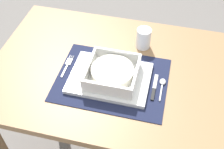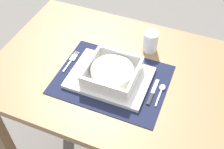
{
  "view_description": "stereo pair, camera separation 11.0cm",
  "coord_description": "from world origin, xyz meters",
  "px_view_note": "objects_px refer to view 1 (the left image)",
  "views": [
    {
      "loc": [
        0.2,
        -0.78,
        1.56
      ],
      "look_at": [
        0.02,
        -0.06,
        0.75
      ],
      "focal_mm": 46.02,
      "sensor_mm": 36.0,
      "label": 1
    },
    {
      "loc": [
        0.31,
        -0.75,
        1.56
      ],
      "look_at": [
        0.02,
        -0.06,
        0.75
      ],
      "focal_mm": 46.02,
      "sensor_mm": 36.0,
      "label": 2
    }
  ],
  "objects_px": {
    "dining_table": "(110,86)",
    "butter_knife": "(154,89)",
    "porridge_bowl": "(112,73)",
    "drinking_glass": "(143,39)",
    "spoon": "(162,84)",
    "fork": "(68,64)"
  },
  "relations": [
    {
      "from": "dining_table",
      "to": "butter_knife",
      "type": "bearing_deg",
      "value": -19.59
    },
    {
      "from": "porridge_bowl",
      "to": "butter_knife",
      "type": "xyz_separation_m",
      "value": [
        0.17,
        -0.01,
        -0.04
      ]
    },
    {
      "from": "porridge_bowl",
      "to": "butter_knife",
      "type": "bearing_deg",
      "value": -3.06
    },
    {
      "from": "drinking_glass",
      "to": "dining_table",
      "type": "bearing_deg",
      "value": -122.89
    },
    {
      "from": "dining_table",
      "to": "spoon",
      "type": "distance_m",
      "value": 0.25
    },
    {
      "from": "porridge_bowl",
      "to": "drinking_glass",
      "type": "distance_m",
      "value": 0.24
    },
    {
      "from": "porridge_bowl",
      "to": "drinking_glass",
      "type": "relative_size",
      "value": 2.12
    },
    {
      "from": "porridge_bowl",
      "to": "fork",
      "type": "bearing_deg",
      "value": 169.13
    },
    {
      "from": "porridge_bowl",
      "to": "fork",
      "type": "distance_m",
      "value": 0.2
    },
    {
      "from": "spoon",
      "to": "dining_table",
      "type": "bearing_deg",
      "value": 167.25
    },
    {
      "from": "drinking_glass",
      "to": "fork",
      "type": "bearing_deg",
      "value": -145.94
    },
    {
      "from": "fork",
      "to": "butter_knife",
      "type": "relative_size",
      "value": 0.97
    },
    {
      "from": "dining_table",
      "to": "porridge_bowl",
      "type": "xyz_separation_m",
      "value": [
        0.03,
        -0.06,
        0.15
      ]
    },
    {
      "from": "spoon",
      "to": "butter_knife",
      "type": "xyz_separation_m",
      "value": [
        -0.03,
        -0.03,
        -0.0
      ]
    },
    {
      "from": "butter_knife",
      "to": "drinking_glass",
      "type": "bearing_deg",
      "value": 113.01
    },
    {
      "from": "dining_table",
      "to": "butter_knife",
      "type": "relative_size",
      "value": 7.44
    },
    {
      "from": "dining_table",
      "to": "spoon",
      "type": "height_order",
      "value": "spoon"
    },
    {
      "from": "porridge_bowl",
      "to": "butter_knife",
      "type": "height_order",
      "value": "porridge_bowl"
    },
    {
      "from": "fork",
      "to": "spoon",
      "type": "distance_m",
      "value": 0.39
    },
    {
      "from": "dining_table",
      "to": "fork",
      "type": "xyz_separation_m",
      "value": [
        -0.17,
        -0.02,
        0.11
      ]
    },
    {
      "from": "fork",
      "to": "drinking_glass",
      "type": "height_order",
      "value": "drinking_glass"
    },
    {
      "from": "dining_table",
      "to": "drinking_glass",
      "type": "height_order",
      "value": "drinking_glass"
    }
  ]
}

